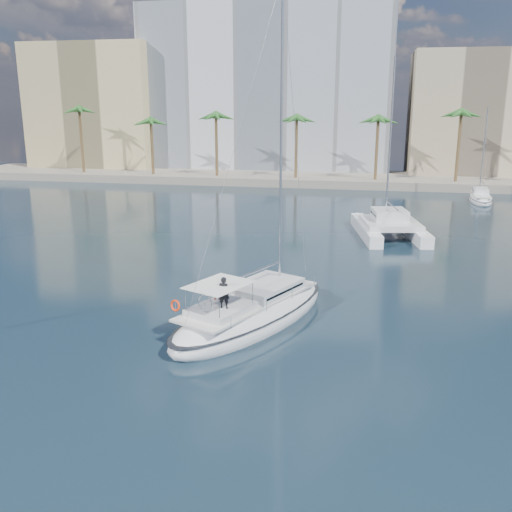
# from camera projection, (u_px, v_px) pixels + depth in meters

# --- Properties ---
(ground) EXTENTS (160.00, 160.00, 0.00)m
(ground) POSITION_uv_depth(u_px,v_px,m) (254.00, 328.00, 31.71)
(ground) COLOR black
(ground) RESTS_ON ground
(quay) EXTENTS (120.00, 14.00, 1.20)m
(quay) POSITION_uv_depth(u_px,v_px,m) (330.00, 179.00, 89.36)
(quay) COLOR gray
(quay) RESTS_ON ground
(building_modern) EXTENTS (42.00, 16.00, 28.00)m
(building_modern) POSITION_uv_depth(u_px,v_px,m) (269.00, 92.00, 99.49)
(building_modern) COLOR silver
(building_modern) RESTS_ON ground
(building_tan_left) EXTENTS (22.00, 14.00, 22.00)m
(building_tan_left) POSITION_uv_depth(u_px,v_px,m) (100.00, 109.00, 102.06)
(building_tan_left) COLOR tan
(building_tan_left) RESTS_ON ground
(building_beige) EXTENTS (20.00, 14.00, 20.00)m
(building_beige) POSITION_uv_depth(u_px,v_px,m) (474.00, 117.00, 91.36)
(building_beige) COLOR tan
(building_beige) RESTS_ON ground
(palm_left) EXTENTS (3.60, 3.60, 12.30)m
(palm_left) POSITION_uv_depth(u_px,v_px,m) (113.00, 115.00, 89.39)
(palm_left) COLOR brown
(palm_left) RESTS_ON ground
(palm_centre) EXTENTS (3.60, 3.60, 12.30)m
(palm_centre) POSITION_uv_depth(u_px,v_px,m) (331.00, 116.00, 83.06)
(palm_centre) COLOR brown
(palm_centre) RESTS_ON ground
(main_sloop) EXTENTS (9.34, 13.76, 19.61)m
(main_sloop) POSITION_uv_depth(u_px,v_px,m) (252.00, 313.00, 32.32)
(main_sloop) COLOR white
(main_sloop) RESTS_ON ground
(catamaran) EXTENTS (7.38, 11.82, 16.19)m
(catamaran) POSITION_uv_depth(u_px,v_px,m) (389.00, 224.00, 53.50)
(catamaran) COLOR white
(catamaran) RESTS_ON ground
(seagull) EXTENTS (0.99, 0.42, 0.18)m
(seagull) POSITION_uv_depth(u_px,v_px,m) (257.00, 306.00, 34.14)
(seagull) COLOR silver
(seagull) RESTS_ON ground
(moored_yacht_a) EXTENTS (3.37, 9.52, 11.90)m
(moored_yacht_a) POSITION_uv_depth(u_px,v_px,m) (480.00, 201.00, 72.53)
(moored_yacht_a) COLOR white
(moored_yacht_a) RESTS_ON ground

